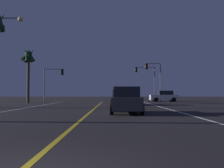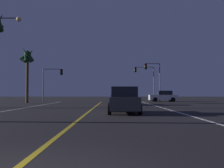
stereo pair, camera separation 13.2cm
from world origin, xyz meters
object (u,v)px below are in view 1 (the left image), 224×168
at_px(traffic_light_near_left, 54,77).
at_px(car_ahead_far, 120,98).
at_px(car_lead_same_lane, 126,101).
at_px(car_crossing_side, 164,96).
at_px(street_lamp_right_near, 223,32).
at_px(palm_tree_left_far, 28,59).
at_px(street_lamp_left_mid, 3,50).
at_px(traffic_light_far_right, 145,76).
at_px(traffic_light_near_right, 154,74).

bearing_deg(traffic_light_near_left, car_ahead_far, -47.10).
relative_size(car_lead_same_lane, car_ahead_far, 1.00).
height_order(car_crossing_side, traffic_light_near_left, traffic_light_near_left).
bearing_deg(street_lamp_right_near, palm_tree_left_far, -47.53).
relative_size(street_lamp_right_near, street_lamp_left_mid, 0.94).
bearing_deg(street_lamp_right_near, traffic_light_far_right, -88.99).
height_order(street_lamp_right_near, street_lamp_left_mid, street_lamp_left_mid).
bearing_deg(traffic_light_far_right, street_lamp_right_near, 91.01).
distance_m(street_lamp_right_near, street_lamp_left_mid, 17.34).
height_order(traffic_light_near_left, palm_tree_left_far, palm_tree_left_far).
bearing_deg(traffic_light_far_right, traffic_light_near_right, 95.51).
xyz_separation_m(traffic_light_near_left, palm_tree_left_far, (-2.19, -5.43, 2.05)).
xyz_separation_m(traffic_light_near_left, street_lamp_right_near, (15.33, -24.58, 1.01)).
xyz_separation_m(traffic_light_far_right, street_lamp_right_near, (0.53, -30.08, 0.39)).
xyz_separation_m(car_lead_same_lane, car_crossing_side, (7.24, 23.16, 0.00)).
distance_m(car_lead_same_lane, traffic_light_far_right, 28.73).
bearing_deg(palm_tree_left_far, traffic_light_near_left, 68.09).
height_order(traffic_light_far_right, palm_tree_left_far, palm_tree_left_far).
bearing_deg(car_crossing_side, palm_tree_left_far, 17.38).
relative_size(traffic_light_far_right, palm_tree_left_far, 0.80).
xyz_separation_m(traffic_light_near_left, street_lamp_left_mid, (-0.42, -17.34, 1.26)).
relative_size(car_lead_same_lane, traffic_light_near_right, 0.72).
bearing_deg(street_lamp_right_near, car_lead_same_lane, -20.03).
bearing_deg(traffic_light_far_right, car_ahead_far, 72.76).
distance_m(car_lead_same_lane, car_crossing_side, 24.27).
distance_m(car_ahead_far, car_crossing_side, 13.31).
bearing_deg(street_lamp_left_mid, car_ahead_far, 33.49).
relative_size(car_lead_same_lane, street_lamp_right_near, 0.57).
bearing_deg(car_ahead_far, traffic_light_near_right, -27.56).
distance_m(car_crossing_side, street_lamp_left_mid, 25.41).
bearing_deg(traffic_light_far_right, car_lead_same_lane, 79.96).
bearing_deg(street_lamp_left_mid, street_lamp_right_near, -24.67).
bearing_deg(car_lead_same_lane, car_ahead_far, 0.06).
bearing_deg(traffic_light_near_left, car_crossing_side, 1.99).
relative_size(traffic_light_near_left, palm_tree_left_far, 0.68).
bearing_deg(street_lamp_right_near, car_ahead_far, -68.51).
bearing_deg(traffic_light_far_right, street_lamp_left_mid, 56.32).
relative_size(street_lamp_left_mid, palm_tree_left_far, 1.07).
height_order(car_lead_same_lane, palm_tree_left_far, palm_tree_left_far).
xyz_separation_m(street_lamp_right_near, palm_tree_left_far, (-17.52, 19.14, 1.04)).
relative_size(car_crossing_side, palm_tree_left_far, 0.58).
height_order(car_ahead_far, traffic_light_near_left, traffic_light_near_left).
bearing_deg(palm_tree_left_far, traffic_light_near_right, 17.23).
distance_m(traffic_light_near_left, street_lamp_left_mid, 17.39).
bearing_deg(car_ahead_far, traffic_light_far_right, -17.24).
distance_m(traffic_light_far_right, street_lamp_right_near, 30.08).
xyz_separation_m(car_lead_same_lane, street_lamp_right_near, (5.50, -2.01, 3.98)).
xyz_separation_m(car_ahead_far, traffic_light_near_left, (-9.82, 10.57, 2.96)).
bearing_deg(palm_tree_left_far, car_crossing_side, 17.38).
bearing_deg(car_ahead_far, car_crossing_side, -33.03).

